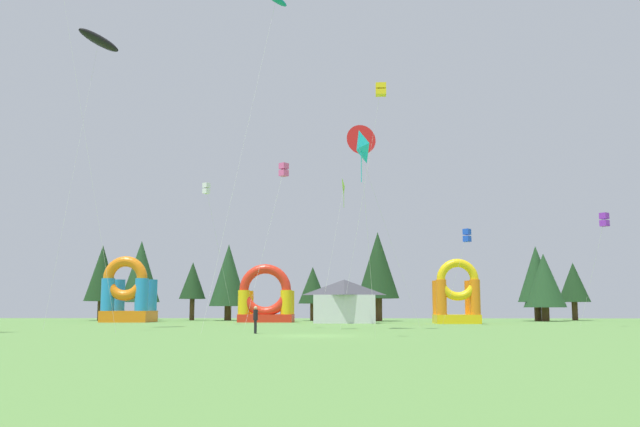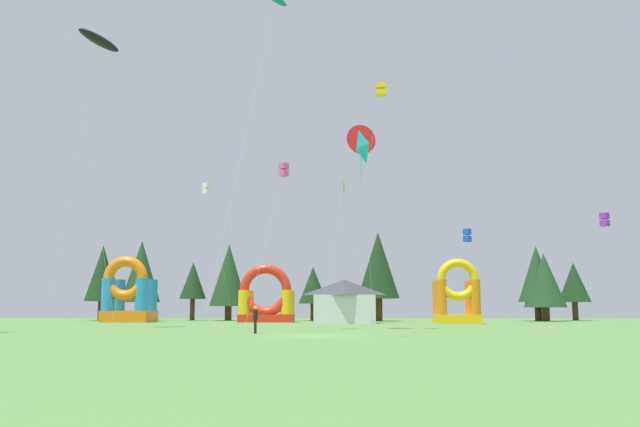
{
  "view_description": "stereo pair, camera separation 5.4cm",
  "coord_description": "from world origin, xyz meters",
  "px_view_note": "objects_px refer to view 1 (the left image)",
  "views": [
    {
      "loc": [
        1.49,
        -39.21,
        1.6
      ],
      "look_at": [
        0.0,
        10.73,
        8.31
      ],
      "focal_mm": 39.08,
      "sensor_mm": 36.0,
      "label": 1
    },
    {
      "loc": [
        1.55,
        -39.21,
        1.6
      ],
      "look_at": [
        0.0,
        10.73,
        8.31
      ],
      "focal_mm": 39.08,
      "sensor_mm": 36.0,
      "label": 2
    }
  ],
  "objects_px": {
    "kite_red_delta": "(357,143)",
    "kite_white_box": "(206,189)",
    "kite_yellow_box": "(381,90)",
    "kite_blue_box": "(467,235)",
    "person_midfield": "(256,317)",
    "kite_black_parafoil": "(99,40)",
    "kite_pink_box": "(284,170)",
    "inflatable_orange_dome": "(128,298)",
    "festival_tent": "(344,301)",
    "kite_lime_diamond": "(345,188)",
    "inflatable_yellow_castle": "(457,299)",
    "inflatable_red_slide": "(266,302)",
    "kite_purple_box": "(604,220)",
    "kite_teal_parafoil": "(276,0)",
    "kite_cyan_diamond": "(360,150)"
  },
  "relations": [
    {
      "from": "kite_blue_box",
      "to": "festival_tent",
      "type": "height_order",
      "value": "kite_blue_box"
    },
    {
      "from": "person_midfield",
      "to": "kite_red_delta",
      "type": "bearing_deg",
      "value": 116.2
    },
    {
      "from": "kite_yellow_box",
      "to": "kite_red_delta",
      "type": "bearing_deg",
      "value": 141.68
    },
    {
      "from": "kite_pink_box",
      "to": "inflatable_red_slide",
      "type": "height_order",
      "value": "kite_pink_box"
    },
    {
      "from": "kite_teal_parafoil",
      "to": "kite_cyan_diamond",
      "type": "relative_size",
      "value": 2.23
    },
    {
      "from": "kite_purple_box",
      "to": "inflatable_yellow_castle",
      "type": "relative_size",
      "value": 1.5
    },
    {
      "from": "kite_teal_parafoil",
      "to": "inflatable_orange_dome",
      "type": "relative_size",
      "value": 3.45
    },
    {
      "from": "kite_red_delta",
      "to": "kite_white_box",
      "type": "height_order",
      "value": "kite_red_delta"
    },
    {
      "from": "kite_teal_parafoil",
      "to": "person_midfield",
      "type": "xyz_separation_m",
      "value": [
        -0.65,
        -4.35,
        -22.23
      ]
    },
    {
      "from": "kite_yellow_box",
      "to": "inflatable_orange_dome",
      "type": "relative_size",
      "value": 2.58
    },
    {
      "from": "inflatable_orange_dome",
      "to": "inflatable_red_slide",
      "type": "bearing_deg",
      "value": 0.76
    },
    {
      "from": "kite_pink_box",
      "to": "festival_tent",
      "type": "relative_size",
      "value": 2.07
    },
    {
      "from": "kite_blue_box",
      "to": "person_midfield",
      "type": "height_order",
      "value": "kite_blue_box"
    },
    {
      "from": "inflatable_red_slide",
      "to": "inflatable_orange_dome",
      "type": "height_order",
      "value": "inflatable_orange_dome"
    },
    {
      "from": "kite_yellow_box",
      "to": "kite_blue_box",
      "type": "bearing_deg",
      "value": 57.66
    },
    {
      "from": "kite_lime_diamond",
      "to": "kite_white_box",
      "type": "bearing_deg",
      "value": -173.4
    },
    {
      "from": "kite_lime_diamond",
      "to": "inflatable_orange_dome",
      "type": "bearing_deg",
      "value": 158.33
    },
    {
      "from": "kite_black_parafoil",
      "to": "kite_lime_diamond",
      "type": "distance_m",
      "value": 25.05
    },
    {
      "from": "kite_teal_parafoil",
      "to": "festival_tent",
      "type": "distance_m",
      "value": 31.59
    },
    {
      "from": "kite_white_box",
      "to": "person_midfield",
      "type": "distance_m",
      "value": 24.49
    },
    {
      "from": "kite_black_parafoil",
      "to": "festival_tent",
      "type": "xyz_separation_m",
      "value": [
        19.07,
        18.58,
        -19.99
      ]
    },
    {
      "from": "kite_blue_box",
      "to": "inflatable_red_slide",
      "type": "bearing_deg",
      "value": 149.41
    },
    {
      "from": "kite_black_parafoil",
      "to": "kite_pink_box",
      "type": "bearing_deg",
      "value": 1.79
    },
    {
      "from": "kite_yellow_box",
      "to": "inflatable_yellow_castle",
      "type": "xyz_separation_m",
      "value": [
        8.17,
        18.61,
        -14.89
      ]
    },
    {
      "from": "kite_red_delta",
      "to": "kite_purple_box",
      "type": "distance_m",
      "value": 22.07
    },
    {
      "from": "kite_teal_parafoil",
      "to": "kite_lime_diamond",
      "type": "height_order",
      "value": "kite_teal_parafoil"
    },
    {
      "from": "kite_teal_parafoil",
      "to": "inflatable_orange_dome",
      "type": "height_order",
      "value": "kite_teal_parafoil"
    },
    {
      "from": "kite_blue_box",
      "to": "inflatable_orange_dome",
      "type": "xyz_separation_m",
      "value": [
        -33.83,
        11.16,
        -5.39
      ]
    },
    {
      "from": "kite_lime_diamond",
      "to": "inflatable_yellow_castle",
      "type": "bearing_deg",
      "value": 17.46
    },
    {
      "from": "kite_purple_box",
      "to": "inflatable_red_slide",
      "type": "relative_size",
      "value": 1.53
    },
    {
      "from": "kite_white_box",
      "to": "kite_black_parafoil",
      "type": "height_order",
      "value": "kite_black_parafoil"
    },
    {
      "from": "inflatable_yellow_castle",
      "to": "festival_tent",
      "type": "relative_size",
      "value": 1.03
    },
    {
      "from": "kite_cyan_diamond",
      "to": "kite_black_parafoil",
      "type": "height_order",
      "value": "kite_black_parafoil"
    },
    {
      "from": "kite_purple_box",
      "to": "kite_lime_diamond",
      "type": "relative_size",
      "value": 0.69
    },
    {
      "from": "kite_blue_box",
      "to": "inflatable_orange_dome",
      "type": "height_order",
      "value": "kite_blue_box"
    },
    {
      "from": "kite_yellow_box",
      "to": "person_midfield",
      "type": "xyz_separation_m",
      "value": [
        -8.14,
        -6.68,
        -16.28
      ]
    },
    {
      "from": "kite_blue_box",
      "to": "kite_pink_box",
      "type": "bearing_deg",
      "value": -145.81
    },
    {
      "from": "kite_lime_diamond",
      "to": "inflatable_yellow_castle",
      "type": "relative_size",
      "value": 2.17
    },
    {
      "from": "person_midfield",
      "to": "festival_tent",
      "type": "distance_m",
      "value": 27.96
    },
    {
      "from": "kite_pink_box",
      "to": "festival_tent",
      "type": "distance_m",
      "value": 21.09
    },
    {
      "from": "kite_pink_box",
      "to": "kite_white_box",
      "type": "bearing_deg",
      "value": 125.78
    },
    {
      "from": "kite_blue_box",
      "to": "person_midfield",
      "type": "relative_size",
      "value": 5.18
    },
    {
      "from": "kite_pink_box",
      "to": "kite_cyan_diamond",
      "type": "height_order",
      "value": "kite_pink_box"
    },
    {
      "from": "kite_white_box",
      "to": "inflatable_red_slide",
      "type": "bearing_deg",
      "value": 67.51
    },
    {
      "from": "festival_tent",
      "to": "kite_lime_diamond",
      "type": "bearing_deg",
      "value": -89.31
    },
    {
      "from": "kite_pink_box",
      "to": "person_midfield",
      "type": "bearing_deg",
      "value": -95.38
    },
    {
      "from": "kite_teal_parafoil",
      "to": "inflatable_yellow_castle",
      "type": "height_order",
      "value": "kite_teal_parafoil"
    },
    {
      "from": "kite_purple_box",
      "to": "kite_yellow_box",
      "type": "distance_m",
      "value": 22.13
    },
    {
      "from": "person_midfield",
      "to": "kite_purple_box",
      "type": "bearing_deg",
      "value": 93.87
    },
    {
      "from": "kite_black_parafoil",
      "to": "kite_lime_diamond",
      "type": "xyz_separation_m",
      "value": [
        19.14,
        13.11,
        -9.47
      ]
    }
  ]
}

